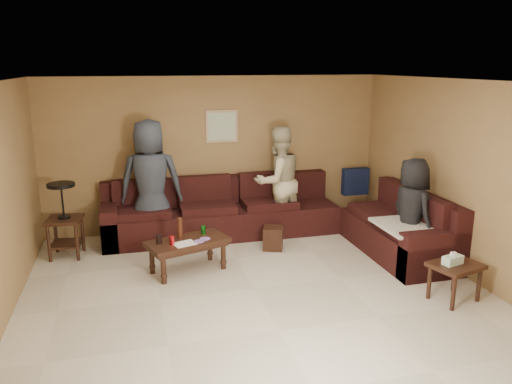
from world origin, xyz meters
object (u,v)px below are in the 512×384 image
at_px(end_table_left, 64,219).
at_px(person_right, 411,212).
at_px(side_table_right, 455,269).
at_px(coffee_table, 187,245).
at_px(sectional_sofa, 280,221).
at_px(waste_bin, 273,238).
at_px(person_middle, 278,181).
at_px(person_left, 151,182).

xyz_separation_m(end_table_left, person_right, (4.60, -1.46, 0.18)).
bearing_deg(side_table_right, coffee_table, 150.75).
xyz_separation_m(sectional_sofa, end_table_left, (-3.14, 0.20, 0.24)).
distance_m(end_table_left, person_right, 4.83).
bearing_deg(side_table_right, waste_bin, 126.36).
height_order(side_table_right, person_middle, person_middle).
bearing_deg(sectional_sofa, person_left, 166.31).
bearing_deg(person_right, waste_bin, 52.37).
xyz_separation_m(waste_bin, person_right, (1.66, -0.98, 0.57)).
xyz_separation_m(sectional_sofa, person_middle, (0.08, 0.40, 0.54)).
distance_m(sectional_sofa, person_left, 2.06).
distance_m(waste_bin, person_left, 2.02).
bearing_deg(sectional_sofa, coffee_table, -153.18).
bearing_deg(person_right, person_middle, 32.97).
xyz_separation_m(coffee_table, end_table_left, (-1.61, 0.97, 0.19)).
distance_m(person_left, person_right, 3.78).
bearing_deg(person_left, side_table_right, 144.38).
xyz_separation_m(sectional_sofa, waste_bin, (-0.20, -0.27, -0.16)).
height_order(end_table_left, person_middle, person_middle).
bearing_deg(person_left, sectional_sofa, 171.88).
height_order(coffee_table, waste_bin, coffee_table).
xyz_separation_m(waste_bin, person_middle, (0.27, 0.67, 0.70)).
relative_size(coffee_table, end_table_left, 1.08).
height_order(end_table_left, person_left, person_left).
bearing_deg(person_middle, sectional_sofa, 62.81).
relative_size(side_table_right, person_left, 0.34).
bearing_deg(waste_bin, coffee_table, -159.46).
relative_size(end_table_left, person_left, 0.56).
xyz_separation_m(person_left, person_middle, (1.98, -0.07, -0.08)).
relative_size(end_table_left, person_middle, 0.62).
distance_m(person_left, person_middle, 1.98).
bearing_deg(person_middle, coffee_table, 19.84).
xyz_separation_m(coffee_table, person_middle, (1.61, 1.17, 0.50)).
height_order(side_table_right, person_right, person_right).
xyz_separation_m(coffee_table, waste_bin, (1.33, 0.50, -0.20)).
xyz_separation_m(end_table_left, side_table_right, (4.50, -2.59, -0.17)).
relative_size(sectional_sofa, person_right, 3.14).
distance_m(coffee_table, waste_bin, 1.44).
bearing_deg(side_table_right, end_table_left, 150.07).
height_order(sectional_sofa, person_right, person_right).
relative_size(side_table_right, person_middle, 0.37).
bearing_deg(person_middle, waste_bin, 51.50).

